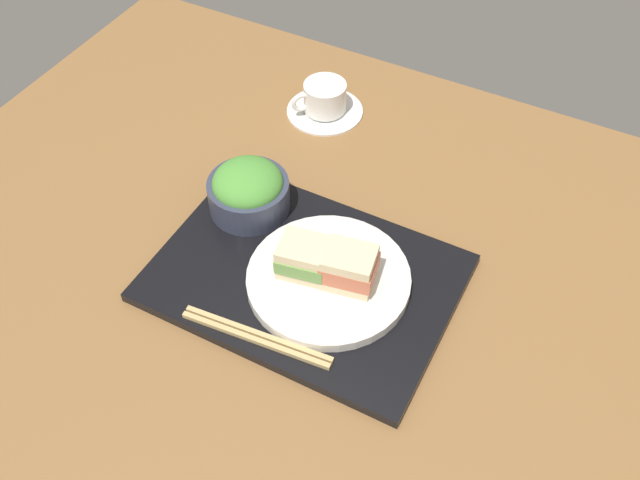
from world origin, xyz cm
name	(u,v)px	position (x,y,z in cm)	size (l,w,h in cm)	color
ground_plane	(339,279)	(0.00, 0.00, -1.50)	(140.00, 100.00, 3.00)	brown
serving_tray	(305,278)	(-3.63, -3.55, 0.75)	(41.37, 29.57, 1.50)	black
sandwich_plate	(326,278)	(-0.32, -3.29, 2.29)	(22.70, 22.70, 1.58)	silver
sandwich_near	(304,257)	(-3.45, -3.82, 5.64)	(7.74, 7.12, 5.12)	beige
sandwich_far	(349,268)	(2.80, -2.76, 5.87)	(8.03, 6.89, 5.58)	beige
salad_bowl	(248,190)	(-17.21, 4.14, 5.17)	(12.20, 12.20, 7.92)	#33384C
chopsticks_pair	(256,337)	(-4.10, -15.79, 1.85)	(21.16, 3.49, 0.70)	tan
coffee_cup	(324,101)	(-18.52, 31.21, 2.47)	(13.39, 13.39, 5.82)	white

